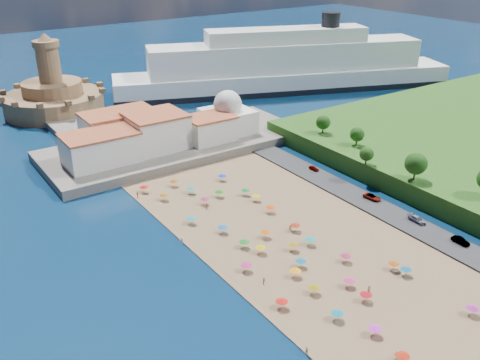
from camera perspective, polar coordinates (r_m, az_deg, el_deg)
ground at (r=126.36m, az=4.92°, el=-7.68°), size 700.00×700.00×0.00m
terrace at (r=185.75m, az=-6.82°, el=3.76°), size 90.00×36.00×3.00m
jetty at (r=208.89m, az=-16.73°, el=5.19°), size 18.00×70.00×2.40m
waterfront_buildings at (r=178.95m, az=-10.72°, el=4.85°), size 57.00×29.00×11.00m
domed_building at (r=191.04m, az=-1.31°, el=6.91°), size 16.00×16.00×15.00m
fortress at (r=234.99m, az=-19.27°, el=8.39°), size 40.00×40.00×32.40m
cruise_ship at (r=256.29m, az=4.88°, el=11.80°), size 157.78×78.59×34.92m
beach_parasols at (r=118.66m, az=7.65°, el=-8.97°), size 32.05×116.57×2.20m
beachgoers at (r=114.97m, az=5.39°, el=-10.69°), size 31.54×103.35×1.86m
parked_cars at (r=145.88m, az=17.21°, el=-3.43°), size 2.91×70.71×1.45m
hillside_trees at (r=148.87m, az=22.69°, el=0.08°), size 16.32×108.30×7.93m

